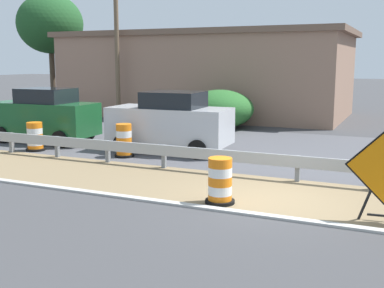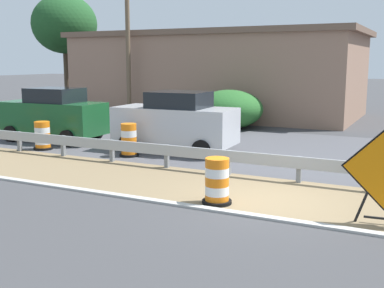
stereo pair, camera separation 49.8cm
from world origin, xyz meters
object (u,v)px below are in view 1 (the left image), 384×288
traffic_barrel_mid (35,138)px  utility_pole_near (117,31)px  traffic_barrel_close (124,142)px  car_lead_near_lane (44,115)px  car_distant_b (170,122)px  traffic_barrel_nearest (220,183)px

traffic_barrel_mid → utility_pole_near: size_ratio=0.11×
traffic_barrel_close → car_lead_near_lane: 4.68m
car_distant_b → utility_pole_near: utility_pole_near is taller
traffic_barrel_close → car_lead_near_lane: car_lead_near_lane is taller
car_distant_b → traffic_barrel_mid: bearing=20.2°
traffic_barrel_close → car_distant_b: bearing=-33.4°
traffic_barrel_nearest → traffic_barrel_mid: 8.98m
car_lead_near_lane → traffic_barrel_close: bearing=162.1°
traffic_barrel_nearest → car_lead_near_lane: (4.97, 9.29, 0.59)m
traffic_barrel_nearest → car_distant_b: (5.17, 3.85, 0.59)m
car_distant_b → traffic_barrel_close: bearing=54.6°
traffic_barrel_nearest → car_lead_near_lane: car_lead_near_lane is taller
traffic_barrel_close → car_lead_near_lane: bearing=73.9°
utility_pole_near → traffic_barrel_nearest: bearing=-139.3°
traffic_barrel_close → car_lead_near_lane: (1.29, 4.46, 0.55)m
traffic_barrel_mid → traffic_barrel_close: bearing=-84.4°
utility_pole_near → traffic_barrel_mid: bearing=-165.9°
traffic_barrel_close → utility_pole_near: (8.62, 5.75, 4.21)m
traffic_barrel_mid → car_lead_near_lane: car_lead_near_lane is taller
traffic_barrel_mid → utility_pole_near: bearing=14.1°
traffic_barrel_nearest → traffic_barrel_close: traffic_barrel_close is taller
traffic_barrel_close → traffic_barrel_mid: size_ratio=1.09×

